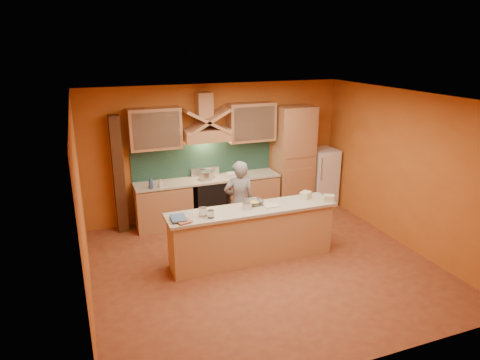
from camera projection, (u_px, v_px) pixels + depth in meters
name	position (u px, v px, depth m)	size (l,w,h in m)	color
floor	(264.00, 266.00, 7.19)	(5.50, 5.00, 0.01)	brown
ceiling	(267.00, 98.00, 6.33)	(5.50, 5.00, 0.01)	white
wall_back	(217.00, 151.00, 8.98)	(5.50, 0.02, 2.80)	#BC6224
wall_front	(361.00, 259.00, 4.54)	(5.50, 0.02, 2.80)	#BC6224
wall_left	(81.00, 210.00, 5.83)	(0.02, 5.00, 2.80)	#BC6224
wall_right	(405.00, 170.00, 7.69)	(0.02, 5.00, 2.80)	#BC6224
base_cabinet_left	(163.00, 207.00, 8.60)	(1.10, 0.60, 0.86)	#B77D53
base_cabinet_right	(251.00, 195.00, 9.24)	(1.10, 0.60, 0.86)	#B77D53
counter_top	(208.00, 179.00, 8.77)	(3.00, 0.62, 0.04)	#BAB19D
stove	(209.00, 200.00, 8.91)	(0.60, 0.58, 0.90)	black
backsplash	(204.00, 159.00, 8.92)	(3.00, 0.03, 0.70)	#1B3B33
range_hood	(206.00, 135.00, 8.53)	(0.92, 0.50, 0.24)	#B77D53
hood_chimney	(204.00, 105.00, 8.44)	(0.30, 0.30, 0.50)	#B77D53
upper_cabinet_left	(155.00, 129.00, 8.21)	(1.00, 0.35, 0.80)	#B77D53
upper_cabinet_right	(251.00, 122.00, 8.88)	(1.00, 0.35, 0.80)	#B77D53
pantry_column	(293.00, 159.00, 9.35)	(0.80, 0.60, 2.30)	#B77D53
fridge	(322.00, 177.00, 9.76)	(0.58, 0.60, 1.30)	white
trim_column_left	(119.00, 175.00, 8.24)	(0.20, 0.30, 2.30)	#472816
island_body	(252.00, 236.00, 7.29)	(2.80, 0.55, 0.88)	tan
island_top	(252.00, 210.00, 7.14)	(2.90, 0.62, 0.05)	#BAB19D
person	(239.00, 202.00, 7.89)	(0.57, 0.37, 1.56)	gray
pot_large	(205.00, 176.00, 8.69)	(0.26, 0.26, 0.17)	silver
pot_small	(210.00, 175.00, 8.84)	(0.18, 0.18, 0.14)	#B5B6BC
soap_bottle_a	(161.00, 183.00, 8.20)	(0.08, 0.08, 0.17)	silver
soap_bottle_b	(151.00, 182.00, 8.12)	(0.09, 0.10, 0.25)	#32498A
bowl_back	(241.00, 175.00, 8.85)	(0.22, 0.22, 0.07)	white
dish_rack	(234.00, 175.00, 8.82)	(0.27, 0.21, 0.10)	silver
book_lower	(176.00, 222.00, 6.54)	(0.22, 0.29, 0.03)	#B05F3E
book_upper	(171.00, 219.00, 6.62)	(0.23, 0.31, 0.02)	#436493
jar_large	(203.00, 212.00, 6.79)	(0.13, 0.13, 0.14)	silver
jar_small	(211.00, 214.00, 6.73)	(0.11, 0.11, 0.12)	silver
kitchen_scale	(247.00, 206.00, 7.08)	(0.11, 0.11, 0.09)	white
mixing_bowl	(254.00, 202.00, 7.29)	(0.31, 0.31, 0.08)	white
cloth	(271.00, 205.00, 7.23)	(0.26, 0.20, 0.02)	beige
grocery_bag_a	(306.00, 195.00, 7.57)	(0.18, 0.15, 0.12)	beige
grocery_bag_b	(329.00, 198.00, 7.44)	(0.18, 0.14, 0.11)	beige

